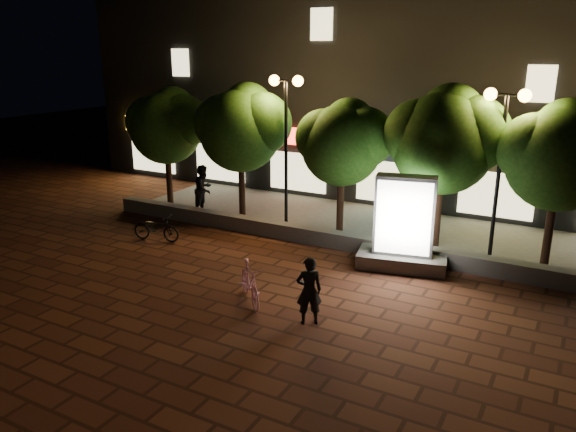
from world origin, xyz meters
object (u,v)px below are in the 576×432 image
Objects in this scene: tree_right at (446,137)px; tree_far_right at (562,152)px; tree_mid at (344,140)px; street_lamp_right at (504,131)px; rider at (309,291)px; ad_kiosk at (403,231)px; street_lamp_left at (286,113)px; tree_far_left at (168,123)px; pedestrian at (204,189)px; tree_left at (243,125)px; scooter_parked at (156,228)px; scooter_pink at (250,283)px.

tree_far_right is at bearing -0.00° from tree_right.
street_lamp_right is (4.95, -0.26, 0.68)m from tree_mid.
tree_right is 7.17m from rider.
rider is at bearing -100.67° from ad_kiosk.
tree_right is 0.98× the size of street_lamp_left.
ad_kiosk is (10.30, -2.10, -2.19)m from tree_far_left.
pedestrian is (-11.96, -0.55, -2.36)m from tree_far_right.
tree_left reaches higher than rider.
ad_kiosk is at bearing -17.19° from tree_left.
tree_far_left is at bearing 177.24° from street_lamp_left.
street_lamp_left is at bearing -92.41° from rider.
tree_far_right is at bearing -83.41° from scooter_parked.
tree_left reaches higher than tree_far_left.
tree_mid is at bearing 143.12° from ad_kiosk.
tree_mid reaches higher than scooter_parked.
scooter_parked is (-7.84, -1.63, -0.67)m from ad_kiosk.
pedestrian is at bearing -159.32° from tree_left.
street_lamp_right is at bearing -1.21° from tree_far_left.
rider is (-0.83, -4.38, -0.28)m from ad_kiosk.
scooter_parked is (-1.04, -3.73, -3.01)m from tree_left.
pedestrian reaches higher than scooter_pink.
street_lamp_left is at bearing -7.70° from tree_left.
scooter_pink is 1.05× the size of scooter_parked.
street_lamp_right is (-1.55, -0.26, 0.53)m from tree_far_right.
scooter_parked is (-5.03, -3.73, -2.78)m from tree_mid.
tree_far_left is 10.81m from tree_right.
tree_right is at bearing -91.96° from pedestrian.
tree_far_left is 0.95× the size of tree_left.
scooter_parked is at bearing -105.55° from tree_left.
tree_far_right is at bearing 1.76° from street_lamp_left.
tree_left is 9.20m from rider.
tree_mid is 0.95× the size of tree_far_right.
tree_mid is at bearing -180.00° from tree_right.
tree_left reaches higher than scooter_pink.
tree_far_left is 0.97× the size of tree_far_right.
street_lamp_right reaches higher than tree_far_right.
ad_kiosk is at bearing -11.54° from tree_far_left.
tree_left is 2.05m from street_lamp_left.
tree_mid is 4.10m from ad_kiosk.
ad_kiosk is 4.89m from scooter_pink.
tree_left is 2.97× the size of scooter_parked.
pedestrian is at bearing 169.36° from ad_kiosk.
street_lamp_left is 7.25m from scooter_pink.
tree_far_right is (10.50, -0.00, -0.08)m from tree_left.
street_lamp_right is 7.55m from rider.
pedestrian is at bearing -174.23° from tree_mid.
street_lamp_left is 3.14× the size of scooter_parked.
tree_far_left is 10.74m from ad_kiosk.
tree_left is 0.94× the size of street_lamp_left.
tree_mid is (4.00, -0.00, -0.23)m from tree_left.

